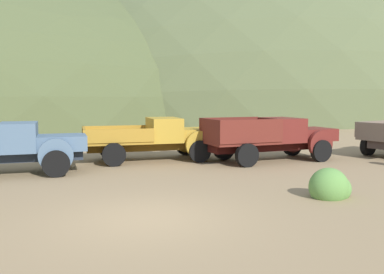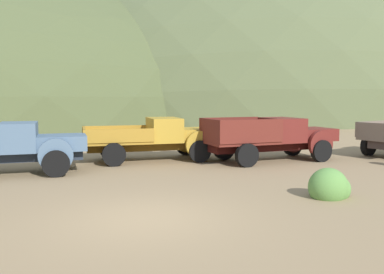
# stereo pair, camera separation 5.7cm
# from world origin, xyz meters

# --- Properties ---
(ground_plane) EXTENTS (300.00, 300.00, 0.00)m
(ground_plane) POSITION_xyz_m (0.00, 0.00, 0.00)
(ground_plane) COLOR #937A56
(hill_distant) EXTENTS (88.47, 77.22, 50.64)m
(hill_distant) POSITION_xyz_m (37.68, 55.39, 0.00)
(hill_distant) COLOR #56603D
(hill_distant) RESTS_ON ground
(truck_chalk_blue) EXTENTS (5.93, 2.69, 2.16)m
(truck_chalk_blue) POSITION_xyz_m (-2.75, 7.12, 0.99)
(truck_chalk_blue) COLOR #262D39
(truck_chalk_blue) RESTS_ON ground
(truck_mustard) EXTENTS (6.19, 3.11, 1.89)m
(truck_mustard) POSITION_xyz_m (3.28, 8.27, 0.99)
(truck_mustard) COLOR #593D12
(truck_mustard) RESTS_ON ground
(truck_oxblood) EXTENTS (6.08, 2.51, 1.91)m
(truck_oxblood) POSITION_xyz_m (8.00, 6.14, 1.01)
(truck_oxblood) COLOR black
(truck_oxblood) RESTS_ON ground
(bush_between_trucks) EXTENTS (1.26, 1.02, 1.08)m
(bush_between_trucks) POSITION_xyz_m (5.35, -0.10, 0.27)
(bush_between_trucks) COLOR #5B8E42
(bush_between_trucks) RESTS_ON ground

